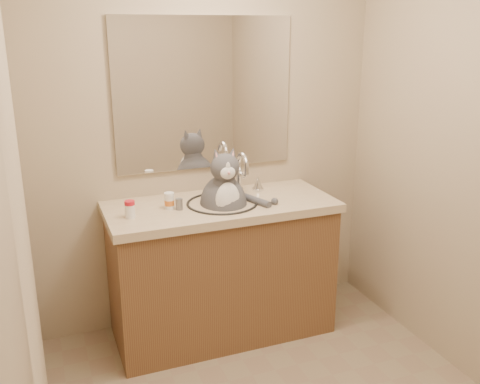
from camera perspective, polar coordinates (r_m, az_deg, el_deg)
name	(u,v)px	position (r m, az deg, el deg)	size (l,w,h in m)	color
room	(299,191)	(2.18, 6.30, 0.16)	(2.22, 2.52, 2.42)	gray
vanity	(222,266)	(3.28, -1.97, -7.89)	(1.34, 0.59, 1.12)	brown
mirror	(205,94)	(3.25, -3.77, 10.38)	(1.10, 0.02, 0.90)	white
shower_curtain	(27,258)	(2.10, -21.78, -6.58)	(0.02, 1.30, 1.93)	beige
cat	(224,201)	(3.10, -1.69, -1.00)	(0.39, 0.34, 0.55)	#4B4B50
pill_bottle_redcap	(130,209)	(2.93, -11.66, -1.82)	(0.06, 0.06, 0.10)	white
pill_bottle_orange	(169,201)	(3.03, -7.55, -0.99)	(0.06, 0.06, 0.10)	white
grey_canister	(179,204)	(3.02, -6.51, -1.30)	(0.05, 0.05, 0.06)	slate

